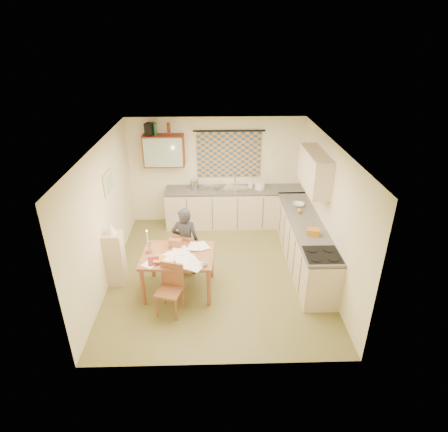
{
  "coord_description": "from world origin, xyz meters",
  "views": [
    {
      "loc": [
        -0.05,
        -6.01,
        4.19
      ],
      "look_at": [
        0.13,
        0.2,
        1.1
      ],
      "focal_mm": 30.0,
      "sensor_mm": 36.0,
      "label": 1
    }
  ],
  "objects_px": {
    "counter_right": "(304,244)",
    "person": "(185,241)",
    "counter_back": "(237,207)",
    "stove": "(319,278)",
    "shelf_stand": "(115,259)",
    "dining_table": "(179,272)",
    "chair_far": "(187,259)"
  },
  "relations": [
    {
      "from": "counter_back",
      "to": "dining_table",
      "type": "xyz_separation_m",
      "value": [
        -1.17,
        -2.5,
        -0.07
      ]
    },
    {
      "from": "stove",
      "to": "dining_table",
      "type": "relative_size",
      "value": 0.73
    },
    {
      "from": "chair_far",
      "to": "shelf_stand",
      "type": "bearing_deg",
      "value": 36.45
    },
    {
      "from": "counter_right",
      "to": "person",
      "type": "height_order",
      "value": "person"
    },
    {
      "from": "stove",
      "to": "chair_far",
      "type": "bearing_deg",
      "value": 157.33
    },
    {
      "from": "stove",
      "to": "dining_table",
      "type": "bearing_deg",
      "value": 171.68
    },
    {
      "from": "counter_right",
      "to": "shelf_stand",
      "type": "xyz_separation_m",
      "value": [
        -3.54,
        -0.54,
        0.06
      ]
    },
    {
      "from": "dining_table",
      "to": "stove",
      "type": "bearing_deg",
      "value": -5.23
    },
    {
      "from": "counter_right",
      "to": "dining_table",
      "type": "xyz_separation_m",
      "value": [
        -2.39,
        -0.79,
        -0.07
      ]
    },
    {
      "from": "chair_far",
      "to": "person",
      "type": "bearing_deg",
      "value": 108.75
    },
    {
      "from": "counter_back",
      "to": "stove",
      "type": "xyz_separation_m",
      "value": [
        1.22,
        -2.85,
        0.01
      ]
    },
    {
      "from": "counter_back",
      "to": "shelf_stand",
      "type": "xyz_separation_m",
      "value": [
        -2.32,
        -2.24,
        0.06
      ]
    },
    {
      "from": "chair_far",
      "to": "person",
      "type": "xyz_separation_m",
      "value": [
        -0.0,
        -0.06,
        0.43
      ]
    },
    {
      "from": "stove",
      "to": "dining_table",
      "type": "distance_m",
      "value": 2.41
    },
    {
      "from": "stove",
      "to": "chair_far",
      "type": "xyz_separation_m",
      "value": [
        -2.29,
        0.96,
        -0.21
      ]
    },
    {
      "from": "chair_far",
      "to": "counter_right",
      "type": "bearing_deg",
      "value": -154.83
    },
    {
      "from": "shelf_stand",
      "to": "counter_back",
      "type": "bearing_deg",
      "value": 44.01
    },
    {
      "from": "chair_far",
      "to": "shelf_stand",
      "type": "relative_size",
      "value": 0.8
    },
    {
      "from": "dining_table",
      "to": "person",
      "type": "xyz_separation_m",
      "value": [
        0.09,
        0.55,
        0.3
      ]
    },
    {
      "from": "stove",
      "to": "person",
      "type": "bearing_deg",
      "value": 158.67
    },
    {
      "from": "counter_right",
      "to": "dining_table",
      "type": "relative_size",
      "value": 2.32
    },
    {
      "from": "counter_back",
      "to": "dining_table",
      "type": "distance_m",
      "value": 2.76
    },
    {
      "from": "person",
      "to": "counter_right",
      "type": "bearing_deg",
      "value": -170.11
    },
    {
      "from": "shelf_stand",
      "to": "dining_table",
      "type": "bearing_deg",
      "value": -12.45
    },
    {
      "from": "counter_back",
      "to": "person",
      "type": "xyz_separation_m",
      "value": [
        -1.08,
        -1.95,
        0.23
      ]
    },
    {
      "from": "counter_right",
      "to": "person",
      "type": "distance_m",
      "value": 2.32
    },
    {
      "from": "dining_table",
      "to": "shelf_stand",
      "type": "height_order",
      "value": "shelf_stand"
    },
    {
      "from": "stove",
      "to": "person",
      "type": "xyz_separation_m",
      "value": [
        -2.29,
        0.9,
        0.22
      ]
    },
    {
      "from": "dining_table",
      "to": "shelf_stand",
      "type": "xyz_separation_m",
      "value": [
        -1.15,
        0.25,
        0.14
      ]
    },
    {
      "from": "counter_right",
      "to": "person",
      "type": "relative_size",
      "value": 2.16
    },
    {
      "from": "chair_far",
      "to": "shelf_stand",
      "type": "height_order",
      "value": "shelf_stand"
    },
    {
      "from": "chair_far",
      "to": "dining_table",
      "type": "bearing_deg",
      "value": 101.86
    }
  ]
}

